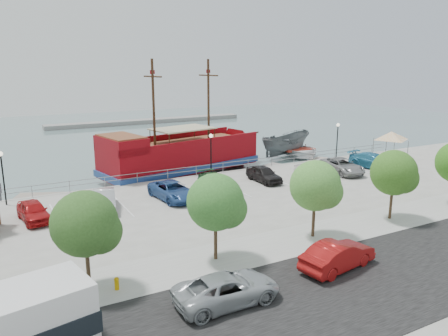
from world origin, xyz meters
name	(u,v)px	position (x,y,z in m)	size (l,w,h in m)	color
ground	(245,206)	(0.00, 0.00, -1.00)	(160.00, 160.00, 0.00)	slate
street	(400,271)	(0.00, -16.00, 0.01)	(100.00, 8.00, 0.04)	black
sidewalk	(325,234)	(0.00, -10.00, 0.01)	(100.00, 4.00, 0.05)	#979695
seawall_railing	(205,169)	(0.00, 7.80, 0.53)	(50.00, 0.06, 1.00)	gray
far_shore	(148,121)	(10.00, 55.00, -0.60)	(40.00, 3.00, 0.80)	gray
pirate_ship	(192,154)	(0.78, 12.62, 1.15)	(20.70, 9.52, 12.83)	maroon
patrol_boat	(286,146)	(14.63, 14.35, 0.51)	(2.94, 7.82, 3.03)	#595E61
speedboat	(299,152)	(16.05, 13.38, -0.23)	(5.31, 7.43, 1.54)	white
dock_west	(60,198)	(-13.68, 9.20, -0.78)	(7.59, 2.17, 0.43)	gray
dock_mid	(260,171)	(7.45, 9.20, -0.79)	(7.32, 2.09, 0.42)	gray
dock_east	(313,164)	(14.98, 9.20, -0.80)	(6.83, 1.95, 0.39)	gray
canopy_tent	(392,132)	(22.13, 4.27, 3.20)	(5.55, 5.55, 3.68)	slate
street_van	(227,289)	(-9.66, -14.37, 0.70)	(2.34, 5.07, 1.41)	#9AA0A3
street_sedan	(338,255)	(-2.74, -14.15, 0.77)	(1.63, 4.68, 1.54)	maroon
fire_hydrant	(117,283)	(-13.85, -10.80, 0.38)	(0.24, 0.24, 0.69)	#C99103
lamp_post_left	(2,169)	(-18.00, 6.50, 2.94)	(0.36, 0.36, 4.28)	black
lamp_post_mid	(211,148)	(0.00, 6.50, 2.94)	(0.36, 0.36, 4.28)	black
lamp_post_right	(337,135)	(16.00, 6.50, 2.94)	(0.36, 0.36, 4.28)	black
tree_b	(88,226)	(-14.85, -10.07, 3.30)	(3.30, 3.20, 5.00)	#473321
tree_c	(218,204)	(-7.85, -10.07, 3.30)	(3.30, 3.20, 5.00)	#473321
tree_d	(318,187)	(-0.85, -10.07, 3.30)	(3.30, 3.20, 5.00)	#473321
tree_e	(396,174)	(6.15, -10.07, 3.30)	(3.30, 3.20, 5.00)	#473321
parked_car_a	(33,211)	(-16.44, 1.62, 0.71)	(1.68, 4.18, 1.42)	#AA1113
parked_car_b	(104,200)	(-11.44, 1.76, 0.75)	(1.58, 4.52, 1.49)	#B9BABF
parked_car_c	(173,191)	(-5.92, 1.68, 0.73)	(2.41, 5.23, 1.45)	#284C8A
parked_car_d	(215,182)	(-1.64, 2.50, 0.69)	(1.94, 4.76, 1.38)	#1F512F
parked_car_e	(264,174)	(3.65, 2.74, 0.74)	(1.76, 4.36, 1.49)	black
parked_car_f	(314,171)	(8.82, 1.68, 0.68)	(1.44, 4.14, 1.36)	silver
parked_car_g	(342,166)	(12.40, 1.73, 0.75)	(2.48, 5.38, 1.50)	gray
parked_car_h	(374,161)	(16.83, 1.73, 0.79)	(2.22, 5.46, 1.59)	teal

